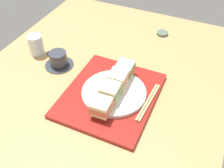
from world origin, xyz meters
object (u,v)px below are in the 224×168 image
at_px(sandwich_plate, 114,92).
at_px(sandwich_inner_far, 118,79).
at_px(drinking_glass, 36,45).
at_px(sandwich_inner_near, 110,92).
at_px(small_sauce_dish, 162,33).
at_px(coffee_cup, 58,60).
at_px(sandwich_nearmost, 101,106).
at_px(chopsticks_pair, 148,102).
at_px(sandwich_farmost, 125,69).

xyz_separation_m(sandwich_plate, sandwich_inner_far, (0.04, 0.00, 0.04)).
bearing_deg(drinking_glass, sandwich_inner_near, -108.91).
height_order(sandwich_inner_near, drinking_glass, drinking_glass).
bearing_deg(sandwich_inner_near, drinking_glass, 71.09).
height_order(drinking_glass, small_sauce_dish, drinking_glass).
height_order(sandwich_plate, coffee_cup, coffee_cup).
relative_size(sandwich_plate, sandwich_inner_far, 3.27).
bearing_deg(sandwich_inner_near, sandwich_inner_far, 0.49).
height_order(sandwich_nearmost, chopsticks_pair, sandwich_nearmost).
bearing_deg(coffee_cup, sandwich_inner_far, -98.12).
xyz_separation_m(coffee_cup, small_sauce_dish, (0.42, -0.34, -0.02)).
distance_m(sandwich_inner_near, sandwich_inner_far, 0.07).
relative_size(sandwich_farmost, small_sauce_dish, 1.24).
distance_m(sandwich_farmost, chopsticks_pair, 0.17).
bearing_deg(chopsticks_pair, small_sauce_dish, 10.13).
bearing_deg(drinking_glass, sandwich_nearmost, -116.96).
relative_size(sandwich_inner_near, small_sauce_dish, 1.28).
distance_m(sandwich_nearmost, drinking_glass, 0.48).
relative_size(sandwich_plate, sandwich_nearmost, 3.34).
height_order(sandwich_plate, sandwich_nearmost, sandwich_nearmost).
bearing_deg(chopsticks_pair, sandwich_inner_far, 79.12).
bearing_deg(coffee_cup, chopsticks_pair, -98.98).
relative_size(chopsticks_pair, drinking_glass, 2.17).
bearing_deg(sandwich_inner_far, chopsticks_pair, -100.88).
xyz_separation_m(sandwich_inner_near, small_sauce_dish, (0.53, -0.04, -0.05)).
bearing_deg(sandwich_inner_near, coffee_cup, 68.92).
distance_m(chopsticks_pair, coffee_cup, 0.43).
distance_m(sandwich_nearmost, sandwich_farmost, 0.21).
bearing_deg(small_sauce_dish, sandwich_plate, 174.90).
relative_size(sandwich_plate, small_sauce_dish, 4.24).
xyz_separation_m(sandwich_nearmost, coffee_cup, (0.18, 0.29, -0.03)).
xyz_separation_m(sandwich_farmost, coffee_cup, (-0.03, 0.29, -0.03)).
relative_size(drinking_glass, small_sauce_dish, 1.62).
distance_m(sandwich_inner_near, small_sauce_dish, 0.53).
distance_m(sandwich_nearmost, small_sauce_dish, 0.61).
bearing_deg(coffee_cup, sandwich_plate, -104.80).
distance_m(sandwich_inner_far, coffee_cup, 0.30).
bearing_deg(sandwich_plate, sandwich_farmost, 0.49).
relative_size(sandwich_plate, sandwich_inner_near, 3.32).
height_order(sandwich_farmost, drinking_glass, drinking_glass).
bearing_deg(drinking_glass, coffee_cup, -103.97).
bearing_deg(sandwich_farmost, drinking_glass, 89.48).
height_order(chopsticks_pair, coffee_cup, coffee_cup).
xyz_separation_m(sandwich_inner_far, drinking_glass, (0.07, 0.43, -0.01)).
distance_m(sandwich_plate, drinking_glass, 0.44).
xyz_separation_m(sandwich_inner_far, sandwich_farmost, (0.07, 0.00, -0.00)).
bearing_deg(sandwich_plate, sandwich_nearmost, -179.51).
bearing_deg(sandwich_inner_near, sandwich_farmost, 0.49).
bearing_deg(chopsticks_pair, sandwich_inner_near, 109.40).
bearing_deg(sandwich_inner_far, coffee_cup, 81.88).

